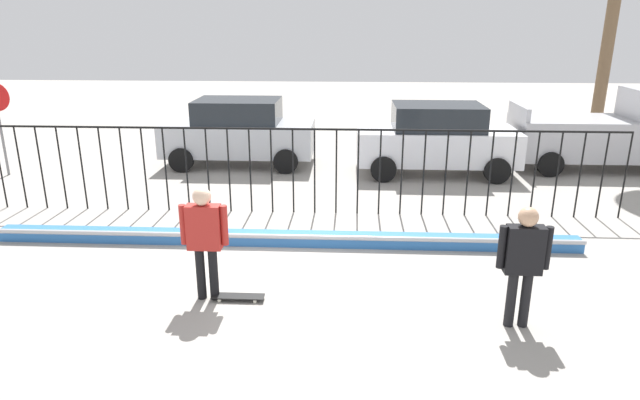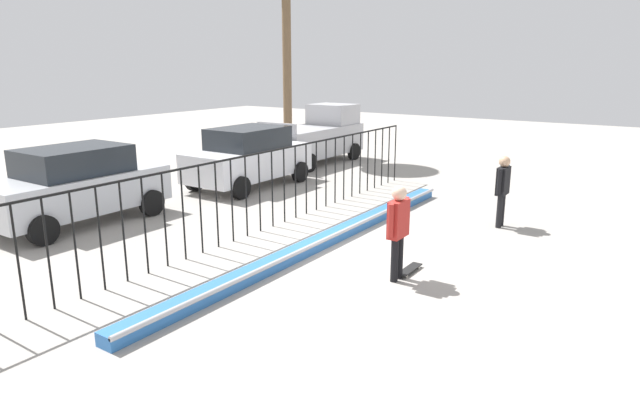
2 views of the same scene
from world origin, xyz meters
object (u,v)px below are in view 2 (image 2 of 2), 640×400
object	(u,v)px
skateboarder	(398,224)
camera_operator	(503,185)
parked_car_white	(249,156)
pickup_truck	(316,136)
parked_car_silver	(76,185)
skateboard	(409,269)

from	to	relation	value
skateboarder	camera_operator	distance (m)	4.49
skateboarder	parked_car_white	bearing A→B (deg)	74.58
skateboarder	pickup_truck	bearing A→B (deg)	56.79
camera_operator	parked_car_silver	xyz separation A→B (m)	(-5.54, 8.76, -0.07)
pickup_truck	camera_operator	bearing A→B (deg)	-113.74
parked_car_silver	pickup_truck	bearing A→B (deg)	3.07
skateboard	skateboarder	bearing A→B (deg)	163.05
skateboarder	pickup_truck	world-z (taller)	pickup_truck
skateboarder	parked_car_silver	distance (m)	8.27
skateboarder	skateboard	bearing A→B (deg)	10.45
parked_car_white	pickup_truck	world-z (taller)	pickup_truck
parked_car_white	camera_operator	bearing A→B (deg)	-91.55
camera_operator	parked_car_white	distance (m)	8.06
skateboarder	skateboard	distance (m)	1.10
skateboarder	pickup_truck	xyz separation A→B (m)	(9.38, 8.25, -0.02)
parked_car_white	pickup_truck	distance (m)	4.96
parked_car_silver	pickup_truck	world-z (taller)	pickup_truck
skateboarder	camera_operator	world-z (taller)	skateboarder
parked_car_white	parked_car_silver	bearing A→B (deg)	171.45
skateboard	parked_car_silver	bearing A→B (deg)	88.65
camera_operator	pickup_truck	bearing A→B (deg)	-103.38
camera_operator	pickup_truck	xyz separation A→B (m)	(4.92, 8.81, -0.00)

